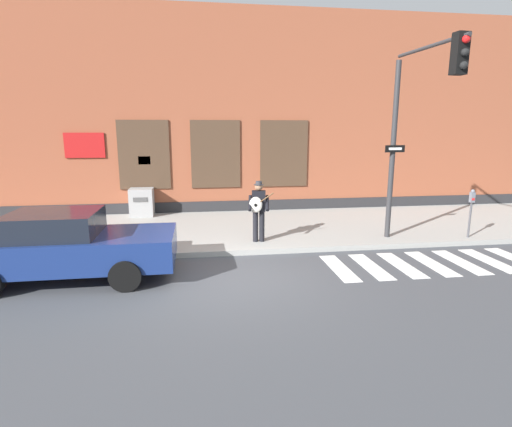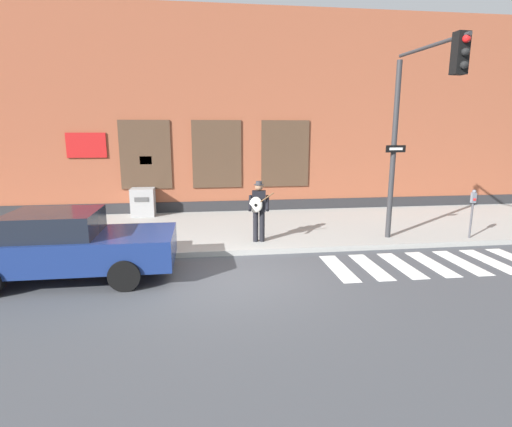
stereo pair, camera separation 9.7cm
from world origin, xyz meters
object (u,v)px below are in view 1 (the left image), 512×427
(busker, at_px, (258,208))
(traffic_light, at_px, (417,112))
(parking_meter, at_px, (471,206))
(utility_box, at_px, (142,202))
(red_car, at_px, (66,246))

(busker, relative_size, traffic_light, 0.33)
(busker, distance_m, parking_meter, 6.25)
(busker, bearing_deg, utility_box, 132.62)
(red_car, distance_m, traffic_light, 9.06)
(red_car, relative_size, traffic_light, 0.89)
(busker, distance_m, traffic_light, 4.83)
(parking_meter, distance_m, utility_box, 10.95)
(busker, height_order, utility_box, busker)
(red_car, relative_size, parking_meter, 3.21)
(red_car, distance_m, utility_box, 6.03)
(red_car, height_order, parking_meter, parking_meter)
(red_car, bearing_deg, utility_box, 82.12)
(utility_box, bearing_deg, traffic_light, -33.45)
(red_car, relative_size, busker, 2.67)
(traffic_light, bearing_deg, red_car, -174.04)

